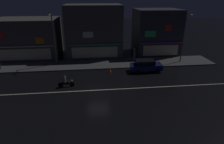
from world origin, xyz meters
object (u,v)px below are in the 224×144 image
(streetlamp_east, at_px, (184,34))
(motorcycle_lead, at_px, (66,82))
(streetlamp_mid, at_px, (53,36))
(traffic_cone, at_px, (110,70))
(pedestrian_on_sidewalk, at_px, (134,55))
(parked_car_near_kerb, at_px, (146,65))

(streetlamp_east, xyz_separation_m, motorcycle_lead, (-17.20, -6.64, -3.91))
(streetlamp_mid, bearing_deg, traffic_cone, -24.69)
(pedestrian_on_sidewalk, distance_m, parked_car_near_kerb, 4.75)
(parked_car_near_kerb, relative_size, motorcycle_lead, 2.26)
(streetlamp_mid, height_order, traffic_cone, streetlamp_mid)
(streetlamp_east, distance_m, parked_car_near_kerb, 8.04)
(pedestrian_on_sidewalk, distance_m, traffic_cone, 6.28)
(streetlamp_mid, distance_m, parked_car_near_kerb, 14.00)
(parked_car_near_kerb, xyz_separation_m, traffic_cone, (-5.03, 0.32, -0.59))
(streetlamp_east, relative_size, motorcycle_lead, 3.95)
(streetlamp_mid, bearing_deg, motorcycle_lead, -73.69)
(parked_car_near_kerb, height_order, motorcycle_lead, parked_car_near_kerb)
(parked_car_near_kerb, bearing_deg, traffic_cone, 176.35)
(streetlamp_mid, bearing_deg, parked_car_near_kerb, -16.98)
(streetlamp_mid, relative_size, streetlamp_east, 1.01)
(streetlamp_east, height_order, pedestrian_on_sidewalk, streetlamp_east)
(streetlamp_east, xyz_separation_m, traffic_cone, (-11.58, -2.57, -4.27))
(streetlamp_east, relative_size, pedestrian_on_sidewalk, 3.81)
(parked_car_near_kerb, bearing_deg, streetlamp_mid, 163.02)
(streetlamp_east, height_order, motorcycle_lead, streetlamp_east)
(pedestrian_on_sidewalk, bearing_deg, streetlamp_east, -171.04)
(streetlamp_east, bearing_deg, pedestrian_on_sidewalk, 165.76)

